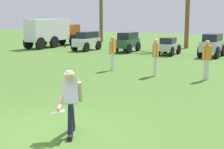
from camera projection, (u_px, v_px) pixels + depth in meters
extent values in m
plane|color=#466F2B|center=(46.00, 136.00, 7.25)|extent=(80.00, 80.00, 0.00)
cylinder|color=#191E38|center=(70.00, 120.00, 7.15)|extent=(0.27, 0.37, 0.72)
cube|color=black|center=(70.00, 137.00, 7.05)|extent=(0.21, 0.28, 0.10)
cylinder|color=#191E38|center=(72.00, 116.00, 7.46)|extent=(0.31, 0.44, 0.69)
cube|color=black|center=(73.00, 127.00, 7.66)|extent=(0.21, 0.28, 0.10)
cube|color=silver|center=(70.00, 91.00, 7.11)|extent=(0.48, 0.50, 0.58)
sphere|color=tan|center=(69.00, 75.00, 6.95)|extent=(0.29, 0.29, 0.21)
cylinder|color=white|center=(69.00, 74.00, 6.95)|extent=(0.29, 0.29, 0.03)
cylinder|color=tan|center=(60.00, 101.00, 6.85)|extent=(0.35, 0.54, 0.27)
cylinder|color=tan|center=(80.00, 92.00, 7.17)|extent=(0.21, 0.29, 0.49)
cylinder|color=white|center=(58.00, 112.00, 6.68)|extent=(0.29, 0.29, 0.08)
cylinder|color=silver|center=(155.00, 67.00, 14.19)|extent=(0.13, 0.13, 0.82)
cylinder|color=silver|center=(156.00, 66.00, 14.36)|extent=(0.13, 0.13, 0.82)
cube|color=orange|center=(156.00, 50.00, 14.15)|extent=(0.26, 0.37, 0.54)
cylinder|color=beige|center=(155.00, 50.00, 13.96)|extent=(0.08, 0.08, 0.52)
cylinder|color=beige|center=(157.00, 49.00, 14.35)|extent=(0.08, 0.08, 0.52)
sphere|color=beige|center=(156.00, 41.00, 14.09)|extent=(0.23, 0.23, 0.20)
cylinder|color=silver|center=(205.00, 70.00, 13.37)|extent=(0.14, 0.14, 0.82)
cylinder|color=silver|center=(208.00, 69.00, 13.48)|extent=(0.14, 0.14, 0.82)
cube|color=orange|center=(207.00, 52.00, 13.31)|extent=(0.32, 0.39, 0.54)
cylinder|color=tan|center=(204.00, 52.00, 13.17)|extent=(0.09, 0.09, 0.52)
cylinder|color=tan|center=(210.00, 52.00, 13.44)|extent=(0.09, 0.09, 0.52)
sphere|color=tan|center=(207.00, 43.00, 13.24)|extent=(0.26, 0.26, 0.20)
cylinder|color=silver|center=(112.00, 62.00, 15.68)|extent=(0.12, 0.12, 0.82)
cylinder|color=silver|center=(113.00, 61.00, 15.85)|extent=(0.12, 0.12, 0.82)
cube|color=orange|center=(113.00, 47.00, 15.65)|extent=(0.23, 0.36, 0.54)
cylinder|color=tan|center=(111.00, 47.00, 15.46)|extent=(0.08, 0.08, 0.52)
cylinder|color=tan|center=(114.00, 46.00, 15.84)|extent=(0.08, 0.08, 0.52)
sphere|color=tan|center=(113.00, 39.00, 15.58)|extent=(0.22, 0.22, 0.20)
cube|color=silver|center=(87.00, 42.00, 24.53)|extent=(0.97, 2.40, 0.55)
cube|color=#1E232B|center=(88.00, 35.00, 24.57)|extent=(0.85, 1.80, 0.46)
cylinder|color=black|center=(87.00, 45.00, 25.52)|extent=(0.18, 0.66, 0.66)
cylinder|color=black|center=(98.00, 45.00, 25.08)|extent=(0.18, 0.66, 0.66)
cylinder|color=black|center=(75.00, 47.00, 24.06)|extent=(0.18, 0.66, 0.66)
cylinder|color=black|center=(86.00, 47.00, 23.62)|extent=(0.18, 0.66, 0.66)
cube|color=#235133|center=(127.00, 43.00, 23.55)|extent=(1.05, 2.44, 0.55)
cube|color=#1E232B|center=(128.00, 36.00, 23.60)|extent=(0.91, 1.83, 0.46)
cylinder|color=black|center=(125.00, 46.00, 24.55)|extent=(0.21, 0.67, 0.66)
cylinder|color=black|center=(138.00, 46.00, 24.14)|extent=(0.21, 0.67, 0.66)
cylinder|color=black|center=(116.00, 48.00, 23.05)|extent=(0.21, 0.67, 0.66)
cylinder|color=black|center=(129.00, 48.00, 22.65)|extent=(0.21, 0.67, 0.66)
cube|color=#B7BABF|center=(168.00, 47.00, 21.92)|extent=(0.95, 2.22, 0.42)
cube|color=#1E232B|center=(168.00, 41.00, 21.76)|extent=(0.82, 1.12, 0.38)
cylinder|color=black|center=(165.00, 49.00, 22.83)|extent=(0.19, 0.60, 0.60)
cylinder|color=black|center=(179.00, 49.00, 22.44)|extent=(0.19, 0.60, 0.60)
cylinder|color=black|center=(158.00, 51.00, 21.47)|extent=(0.19, 0.60, 0.60)
cylinder|color=black|center=(172.00, 52.00, 21.08)|extent=(0.19, 0.60, 0.60)
cube|color=#B7BABF|center=(212.00, 46.00, 20.76)|extent=(1.10, 2.40, 0.60)
cube|color=#1E232B|center=(213.00, 37.00, 20.71)|extent=(0.94, 1.59, 0.44)
cylinder|color=black|center=(207.00, 49.00, 21.72)|extent=(0.22, 0.73, 0.72)
cylinder|color=black|center=(223.00, 50.00, 21.23)|extent=(0.22, 0.73, 0.72)
cylinder|color=black|center=(200.00, 52.00, 20.39)|extent=(0.22, 0.73, 0.72)
cylinder|color=black|center=(217.00, 53.00, 19.91)|extent=(0.22, 0.73, 0.72)
cube|color=#CC4C19|center=(70.00, 31.00, 29.28)|extent=(1.06, 1.70, 1.15)
cube|color=white|center=(48.00, 30.00, 26.66)|extent=(1.17, 4.21, 1.65)
cylinder|color=black|center=(62.00, 39.00, 29.36)|extent=(0.24, 0.90, 0.90)
cylinder|color=black|center=(73.00, 40.00, 28.83)|extent=(0.24, 0.90, 0.90)
cylinder|color=black|center=(42.00, 41.00, 27.08)|extent=(0.24, 0.90, 0.90)
cylinder|color=black|center=(54.00, 42.00, 26.56)|extent=(0.24, 0.90, 0.90)
cylinder|color=black|center=(28.00, 43.00, 25.64)|extent=(0.24, 0.90, 0.90)
cylinder|color=black|center=(40.00, 44.00, 25.12)|extent=(0.24, 0.90, 0.90)
cylinder|color=brown|center=(101.00, 6.00, 31.40)|extent=(0.32, 0.32, 6.67)
cylinder|color=brown|center=(188.00, 1.00, 25.68)|extent=(0.33, 0.33, 7.02)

